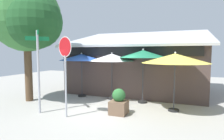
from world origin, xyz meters
TOP-DOWN VIEW (x-y plane):
  - ground_plane at (0.00, 0.00)m, footprint 28.00×28.00m
  - cafe_building at (0.57, 4.86)m, footprint 8.20×5.85m
  - street_sign_post at (-2.01, -1.19)m, footprint 0.73×0.69m
  - stop_sign at (-0.72, -1.22)m, footprint 0.71×0.25m
  - patio_umbrella_royal_blue_left at (-1.91, 1.97)m, footprint 2.38×2.38m
  - patio_umbrella_ivory_center at (-0.15, 1.99)m, footprint 2.31×2.31m
  - patio_umbrella_forest_green_right at (1.49, 1.88)m, footprint 2.24×2.24m
  - patio_umbrella_mustard_far_right at (2.98, 1.02)m, footprint 2.69×2.69m
  - shade_tree at (-3.64, 0.06)m, footprint 3.81×3.34m
  - sidewalk_planter at (0.99, -0.16)m, footprint 0.65×0.65m

SIDE VIEW (x-z plane):
  - ground_plane at x=0.00m, z-range -0.10..0.00m
  - sidewalk_planter at x=0.99m, z-range -0.05..0.96m
  - cafe_building at x=0.57m, z-range -0.49..3.51m
  - street_sign_post at x=-2.01m, z-range 0.36..3.63m
  - stop_sign at x=-0.72m, z-range 0.57..3.57m
  - patio_umbrella_royal_blue_left at x=-1.91m, z-range 0.94..3.35m
  - patio_umbrella_ivory_center at x=-0.15m, z-range 0.94..3.37m
  - patio_umbrella_mustard_far_right at x=2.98m, z-range 0.95..3.39m
  - patio_umbrella_forest_green_right at x=1.49m, z-range 1.03..3.63m
  - shade_tree at x=-3.64m, z-range 1.12..6.91m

